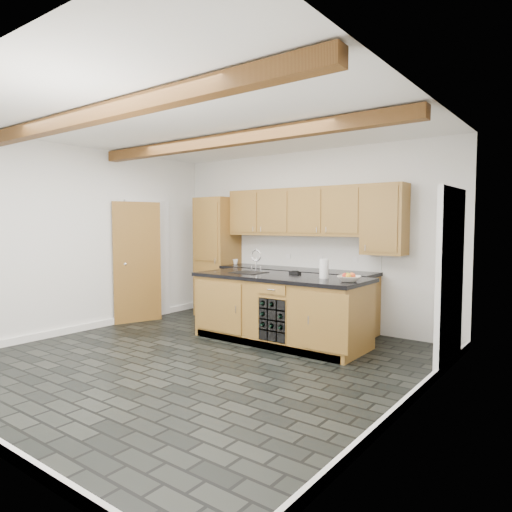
{
  "coord_description": "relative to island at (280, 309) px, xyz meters",
  "views": [
    {
      "loc": [
        3.78,
        -3.89,
        1.63
      ],
      "look_at": [
        0.26,
        0.8,
        1.22
      ],
      "focal_mm": 32.0,
      "sensor_mm": 36.0,
      "label": 1
    }
  ],
  "objects": [
    {
      "name": "fruit_bowl",
      "position": [
        1.06,
        -0.05,
        0.5
      ],
      "size": [
        0.36,
        0.36,
        0.07
      ],
      "primitive_type": "imported",
      "rotation": [
        0.0,
        0.0,
        0.3
      ],
      "color": "beige",
      "rests_on": "island"
    },
    {
      "name": "faucet",
      "position": [
        -0.56,
        0.05,
        0.5
      ],
      "size": [
        0.45,
        0.4,
        0.34
      ],
      "color": "black",
      "rests_on": "island"
    },
    {
      "name": "kitchen_scale",
      "position": [
        0.07,
        0.28,
        0.49
      ],
      "size": [
        0.16,
        0.1,
        0.05
      ],
      "rotation": [
        0.0,
        0.0,
        -0.02
      ],
      "color": "black",
      "rests_on": "island"
    },
    {
      "name": "mug",
      "position": [
        -1.61,
        0.99,
        0.51
      ],
      "size": [
        0.12,
        0.12,
        0.09
      ],
      "primitive_type": "imported",
      "rotation": [
        0.0,
        0.0,
        0.4
      ],
      "color": "white",
      "rests_on": "back_cabinetry"
    },
    {
      "name": "back_cabinetry",
      "position": [
        -0.68,
        0.95,
        0.51
      ],
      "size": [
        3.65,
        0.62,
        2.2
      ],
      "color": "olive",
      "rests_on": "ground"
    },
    {
      "name": "paper_towel",
      "position": [
        0.65,
        0.06,
        0.59
      ],
      "size": [
        0.12,
        0.12,
        0.25
      ],
      "primitive_type": "cylinder",
      "color": "white",
      "rests_on": "island"
    },
    {
      "name": "ground",
      "position": [
        -0.31,
        -1.28,
        -0.47
      ],
      "size": [
        5.0,
        5.0,
        0.0
      ],
      "primitive_type": "plane",
      "color": "black",
      "rests_on": "ground"
    },
    {
      "name": "island",
      "position": [
        0.0,
        0.0,
        0.0
      ],
      "size": [
        2.48,
        0.96,
        0.93
      ],
      "color": "olive",
      "rests_on": "ground"
    },
    {
      "name": "fruit_cluster",
      "position": [
        1.06,
        -0.05,
        0.54
      ],
      "size": [
        0.16,
        0.17,
        0.07
      ],
      "color": "#D3441C",
      "rests_on": "fruit_bowl"
    },
    {
      "name": "room_shell",
      "position": [
        -0.39,
        -0.75,
        1.06
      ],
      "size": [
        5.01,
        5.0,
        5.0
      ],
      "color": "white",
      "rests_on": "ground"
    }
  ]
}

